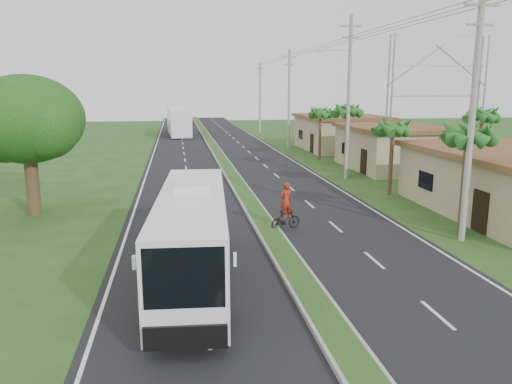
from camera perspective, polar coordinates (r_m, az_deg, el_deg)
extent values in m
plane|color=#234619|center=(19.77, 3.82, -8.37)|extent=(180.00, 180.00, 0.00)
cube|color=black|center=(38.91, -2.70, 1.73)|extent=(14.00, 160.00, 0.02)
cube|color=gray|center=(38.90, -2.70, 1.85)|extent=(1.20, 160.00, 0.17)
cube|color=#234619|center=(38.88, -2.70, 1.98)|extent=(0.95, 160.00, 0.02)
cube|color=silver|center=(38.77, -12.59, 1.40)|extent=(0.12, 160.00, 0.01)
cube|color=silver|center=(40.19, 6.84, 1.96)|extent=(0.12, 160.00, 0.01)
cube|color=tan|center=(44.32, 15.34, 4.73)|extent=(7.00, 10.00, 3.35)
cube|color=brown|center=(44.14, 15.46, 7.09)|extent=(7.60, 10.60, 0.32)
cube|color=tan|center=(57.28, 9.59, 6.57)|extent=(8.00, 11.00, 3.50)
cube|color=brown|center=(57.15, 9.66, 8.48)|extent=(8.60, 11.60, 0.32)
cylinder|color=#473321|center=(25.24, 22.66, 1.06)|extent=(0.26, 0.26, 5.00)
cylinder|color=#473321|center=(33.32, 15.18, 3.61)|extent=(0.26, 0.26, 4.60)
cylinder|color=#473321|center=(39.51, 10.28, 5.64)|extent=(0.26, 0.26, 5.40)
cylinder|color=#473321|center=(48.22, 7.31, 6.46)|extent=(0.26, 0.26, 4.80)
cylinder|color=#473321|center=(39.78, 24.17, 4.70)|extent=(0.26, 0.26, 5.20)
cylinder|color=#473321|center=(29.54, -24.22, 1.39)|extent=(0.70, 0.70, 4.00)
ellipsoid|color=#114011|center=(29.19, -24.75, 7.57)|extent=(6.00, 6.00, 4.68)
sphere|color=#114011|center=(30.39, -26.83, 6.57)|extent=(3.80, 3.80, 3.80)
sphere|color=#114011|center=(27.94, -22.86, 6.97)|extent=(3.40, 3.40, 3.40)
cylinder|color=gray|center=(23.79, 23.45, 7.69)|extent=(0.28, 0.28, 11.00)
cube|color=gray|center=(24.00, 24.42, 18.93)|extent=(1.60, 0.12, 0.12)
cube|color=gray|center=(23.90, 24.25, 17.03)|extent=(1.20, 0.10, 0.10)
cylinder|color=gray|center=(38.26, 10.53, 10.40)|extent=(0.28, 0.28, 12.00)
cube|color=gray|center=(38.50, 10.83, 18.15)|extent=(1.60, 0.12, 0.12)
cube|color=gray|center=(38.42, 10.78, 16.97)|extent=(1.20, 0.10, 0.10)
cube|color=gray|center=(37.96, 8.96, 15.73)|extent=(2.40, 0.10, 0.10)
cylinder|color=gray|center=(57.52, 3.79, 10.47)|extent=(0.28, 0.28, 11.00)
cube|color=gray|center=(57.60, 3.86, 15.15)|extent=(1.60, 0.12, 0.12)
cube|color=gray|center=(57.56, 3.84, 14.36)|extent=(1.20, 0.10, 0.10)
cylinder|color=gray|center=(77.15, 0.45, 10.64)|extent=(0.28, 0.28, 10.50)
cube|color=gray|center=(77.19, 0.46, 13.95)|extent=(1.60, 0.12, 0.12)
cube|color=gray|center=(77.16, 0.46, 13.35)|extent=(1.20, 0.10, 0.10)
cylinder|color=gray|center=(52.10, 15.24, 10.51)|extent=(0.18, 0.18, 12.00)
cylinder|color=gray|center=(56.90, 24.61, 9.94)|extent=(0.18, 0.18, 12.00)
cylinder|color=gray|center=(53.01, 14.80, 10.55)|extent=(0.18, 0.18, 12.00)
cylinder|color=gray|center=(57.74, 24.06, 10.00)|extent=(0.18, 0.18, 12.00)
cube|color=gray|center=(54.76, 19.88, 10.27)|extent=(10.00, 0.14, 0.14)
cube|color=gray|center=(54.80, 20.11, 13.40)|extent=(10.00, 0.14, 0.14)
cube|color=gray|center=(55.00, 20.34, 16.52)|extent=(10.00, 0.14, 0.14)
cube|color=white|center=(17.67, -7.27, -4.72)|extent=(2.98, 10.86, 2.82)
cube|color=black|center=(18.03, -7.26, -2.35)|extent=(2.88, 8.73, 1.13)
cube|color=black|center=(12.51, -8.23, -9.64)|extent=(2.02, 0.28, 1.58)
cube|color=#AC2A0E|center=(16.82, -7.35, -7.60)|extent=(2.61, 4.80, 0.49)
cube|color=orange|center=(18.16, -7.17, -6.87)|extent=(2.47, 2.84, 0.22)
cube|color=white|center=(18.35, -7.27, 0.83)|extent=(1.40, 2.23, 0.25)
cylinder|color=black|center=(15.05, -11.58, -13.38)|extent=(0.35, 0.95, 0.93)
cylinder|color=black|center=(14.95, -3.64, -13.33)|extent=(0.35, 0.95, 0.93)
cylinder|color=black|center=(20.86, -9.67, -6.07)|extent=(0.35, 0.95, 0.93)
cylinder|color=black|center=(20.79, -4.08, -5.99)|extent=(0.35, 0.95, 0.93)
cube|color=white|center=(74.43, -8.82, 7.94)|extent=(3.51, 13.14, 3.62)
cube|color=black|center=(74.93, -8.88, 8.80)|extent=(3.38, 9.75, 1.23)
cube|color=orange|center=(73.35, -8.75, 7.35)|extent=(3.20, 6.36, 0.40)
cylinder|color=black|center=(69.13, -9.56, 6.44)|extent=(0.40, 1.10, 1.09)
cylinder|color=black|center=(69.28, -7.49, 6.51)|extent=(0.40, 1.10, 1.09)
cylinder|color=black|center=(79.26, -9.90, 7.09)|extent=(0.40, 1.10, 1.09)
cylinder|color=black|center=(79.39, -8.10, 7.16)|extent=(0.40, 1.10, 1.09)
imported|color=black|center=(24.42, 3.40, -3.21)|extent=(1.69, 1.02, 0.98)
imported|color=maroon|center=(24.19, 3.43, -1.01)|extent=(0.77, 0.64, 1.81)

